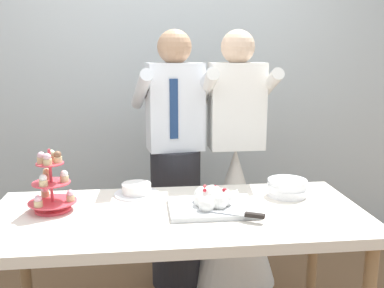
# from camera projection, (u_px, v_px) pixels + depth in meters

# --- Properties ---
(rear_wall) EXTENTS (5.20, 0.10, 2.90)m
(rear_wall) POSITION_uv_depth(u_px,v_px,m) (162.00, 61.00, 3.40)
(rear_wall) COLOR silver
(rear_wall) RESTS_ON ground_plane
(dessert_table) EXTENTS (1.80, 0.80, 0.78)m
(dessert_table) POSITION_uv_depth(u_px,v_px,m) (178.00, 227.00, 2.12)
(dessert_table) COLOR silver
(dessert_table) RESTS_ON ground_plane
(cupcake_stand) EXTENTS (0.23, 0.23, 0.31)m
(cupcake_stand) POSITION_uv_depth(u_px,v_px,m) (51.00, 186.00, 2.10)
(cupcake_stand) COLOR #D83F4C
(cupcake_stand) RESTS_ON dessert_table
(main_cake_tray) EXTENTS (0.42, 0.37, 0.13)m
(main_cake_tray) POSITION_uv_depth(u_px,v_px,m) (213.00, 202.00, 2.13)
(main_cake_tray) COLOR silver
(main_cake_tray) RESTS_ON dessert_table
(plate_stack) EXTENTS (0.21, 0.21, 0.09)m
(plate_stack) POSITION_uv_depth(u_px,v_px,m) (287.00, 188.00, 2.34)
(plate_stack) COLOR white
(plate_stack) RESTS_ON dessert_table
(round_cake) EXTENTS (0.24, 0.24, 0.06)m
(round_cake) POSITION_uv_depth(u_px,v_px,m) (137.00, 190.00, 2.35)
(round_cake) COLOR white
(round_cake) RESTS_ON dessert_table
(person_groom) EXTENTS (0.52, 0.54, 1.66)m
(person_groom) POSITION_uv_depth(u_px,v_px,m) (175.00, 176.00, 2.82)
(person_groom) COLOR #232328
(person_groom) RESTS_ON ground_plane
(person_bride) EXTENTS (0.56, 0.56, 1.66)m
(person_bride) POSITION_uv_depth(u_px,v_px,m) (235.00, 198.00, 2.89)
(person_bride) COLOR white
(person_bride) RESTS_ON ground_plane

